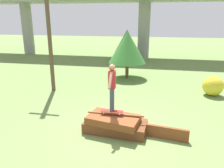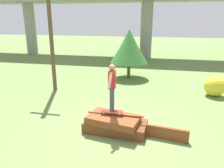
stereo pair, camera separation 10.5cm
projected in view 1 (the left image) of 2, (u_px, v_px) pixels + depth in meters
name	position (u px, v px, depth m)	size (l,w,h in m)	color
ground_plane	(115.00, 131.00, 7.44)	(80.00, 80.00, 0.00)	olive
scrap_pile	(115.00, 124.00, 7.34)	(2.13, 1.29, 0.65)	brown
scrap_plank_loose	(167.00, 133.00, 6.89)	(1.34, 0.31, 0.41)	brown
skateboard	(112.00, 111.00, 7.26)	(0.75, 0.22, 0.09)	maroon
skater	(112.00, 85.00, 6.99)	(0.23, 1.04, 1.57)	#383D4C
highway_overpass	(145.00, 2.00, 19.85)	(44.00, 4.60, 5.81)	gray
utility_pole	(48.00, 19.00, 10.62)	(1.30, 0.20, 7.03)	brown
tree_behind_left	(127.00, 41.00, 18.70)	(2.18, 2.18, 2.78)	#4C3823
tree_behind_right	(127.00, 47.00, 13.51)	(2.34, 2.34, 2.94)	brown
bush_yellow_flowering	(213.00, 86.00, 10.75)	(1.00, 1.00, 1.00)	gold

